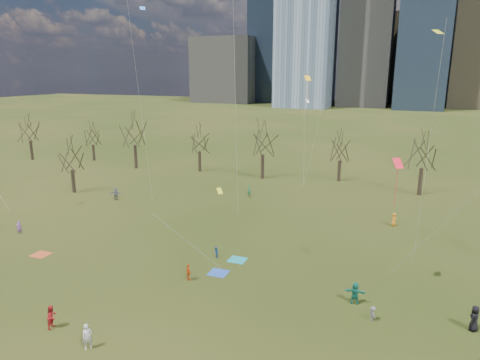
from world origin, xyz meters
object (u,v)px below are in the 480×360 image
(blanket_teal, at_px, (237,260))
(person_1, at_px, (87,337))
(person_2, at_px, (52,317))
(person_4, at_px, (189,272))
(blanket_navy, at_px, (218,273))
(blanket_crimson, at_px, (41,255))

(blanket_teal, xyz_separation_m, person_1, (-3.94, -15.75, 0.85))
(person_2, relative_size, person_4, 1.15)
(blanket_teal, distance_m, person_1, 16.26)
(blanket_teal, distance_m, person_2, 16.72)
(person_2, bearing_deg, person_1, -111.28)
(blanket_navy, xyz_separation_m, person_1, (-3.38, -12.66, 0.85))
(person_4, bearing_deg, person_2, 101.40)
(blanket_teal, height_order, person_4, person_4)
(blanket_teal, relative_size, blanket_crimson, 1.00)
(blanket_crimson, relative_size, person_1, 0.93)
(blanket_navy, distance_m, person_1, 13.13)
(person_1, bearing_deg, person_4, 29.45)
(blanket_navy, relative_size, person_4, 1.10)
(blanket_teal, height_order, person_1, person_1)
(blanket_teal, xyz_separation_m, blanket_crimson, (-18.12, -5.81, 0.00))
(blanket_crimson, relative_size, person_2, 0.95)
(blanket_navy, bearing_deg, blanket_teal, 79.65)
(blanket_teal, height_order, person_2, person_2)
(person_4, bearing_deg, person_1, 122.47)
(blanket_navy, height_order, person_2, person_2)
(person_2, xyz_separation_m, person_4, (5.43, 9.58, -0.11))
(blanket_crimson, distance_m, person_1, 17.34)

